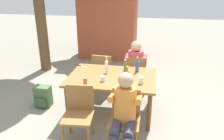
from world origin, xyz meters
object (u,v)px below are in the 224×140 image
object	(u,v)px
chair_near_right	(125,116)
cup_white	(141,80)
chair_far_left	(103,71)
bottle_amber	(127,76)
chair_near_left	(79,111)
person_in_white_shirt	(136,64)
dining_table	(112,80)
brick_kiosk	(109,11)
person_in_plaid_shirt	(124,110)
bottle_clear	(107,66)
cup_glass	(103,79)
bottle_olive	(125,67)
bottle_blue	(137,65)
backpack_by_near_side	(43,97)
chair_far_right	(135,73)
table_knife	(82,66)
cup_terracotta	(85,81)

from	to	relation	value
chair_near_right	cup_white	size ratio (longest dim) A/B	7.35
chair_far_left	bottle_amber	size ratio (longest dim) A/B	2.77
chair_near_left	person_in_white_shirt	distance (m)	1.94
cup_white	dining_table	bearing A→B (deg)	158.52
brick_kiosk	chair_far_left	bearing A→B (deg)	-81.82
person_in_plaid_shirt	bottle_clear	xyz separation A→B (m)	(-0.48, 1.09, 0.22)
cup_glass	brick_kiosk	bearing A→B (deg)	99.38
person_in_white_shirt	bottle_olive	world-z (taller)	person_in_white_shirt
dining_table	bottle_amber	size ratio (longest dim) A/B	4.94
chair_near_right	bottle_blue	world-z (taller)	bottle_blue
cup_glass	bottle_clear	bearing A→B (deg)	91.68
person_in_plaid_shirt	backpack_by_near_side	distance (m)	2.01
chair_far_left	person_in_plaid_shirt	size ratio (longest dim) A/B	0.74
brick_kiosk	chair_near_right	bearing A→B (deg)	-76.15
dining_table	cup_white	xyz separation A→B (m)	(0.53, -0.21, 0.14)
chair_far_right	chair_near_left	size ratio (longest dim) A/B	1.00
chair_far_left	person_in_plaid_shirt	distance (m)	1.94
dining_table	chair_near_right	world-z (taller)	chair_near_right
dining_table	bottle_olive	bearing A→B (deg)	49.76
chair_far_left	brick_kiosk	xyz separation A→B (m)	(-0.40, 2.79, 0.93)
chair_near_right	cup_white	distance (m)	0.73
dining_table	cup_glass	world-z (taller)	cup_glass
chair_far_left	brick_kiosk	size ratio (longest dim) A/B	0.32
bottle_clear	cup_white	bearing A→B (deg)	-27.45
chair_far_right	backpack_by_near_side	size ratio (longest dim) A/B	2.07
chair_far_right	table_knife	distance (m)	1.17
bottle_clear	table_knife	distance (m)	0.63
bottle_clear	chair_far_left	bearing A→B (deg)	107.73
bottle_olive	cup_terracotta	world-z (taller)	bottle_olive
person_in_white_shirt	cup_white	bearing A→B (deg)	-81.03
bottle_olive	brick_kiosk	xyz separation A→B (m)	(-0.96, 3.39, 0.58)
person_in_plaid_shirt	backpack_by_near_side	size ratio (longest dim) A/B	2.80
cup_white	person_in_white_shirt	bearing A→B (deg)	98.97
chair_near_right	bottle_amber	distance (m)	0.69
chair_far_left	backpack_by_near_side	world-z (taller)	chair_far_left
chair_far_left	person_in_white_shirt	xyz separation A→B (m)	(0.70, 0.11, 0.17)
bottle_olive	table_knife	size ratio (longest dim) A/B	1.05
chair_near_right	person_in_white_shirt	world-z (taller)	person_in_white_shirt
chair_far_right	bottle_olive	bearing A→B (deg)	-104.10
person_in_white_shirt	bottle_amber	world-z (taller)	person_in_white_shirt
person_in_plaid_shirt	brick_kiosk	xyz separation A→B (m)	(-1.10, 4.59, 0.76)
person_in_plaid_shirt	brick_kiosk	bearing A→B (deg)	103.53
person_in_white_shirt	chair_far_left	bearing A→B (deg)	-171.18
cup_glass	brick_kiosk	world-z (taller)	brick_kiosk
dining_table	chair_far_left	xyz separation A→B (m)	(-0.35, 0.85, -0.16)
chair_near_left	cup_terracotta	world-z (taller)	chair_near_left
chair_near_left	bottle_blue	xyz separation A→B (m)	(0.78, 1.15, 0.37)
chair_near_left	cup_terracotta	bearing A→B (deg)	92.14
person_in_plaid_shirt	bottle_blue	size ratio (longest dim) A/B	4.09
cup_terracotta	backpack_by_near_side	bearing A→B (deg)	159.32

